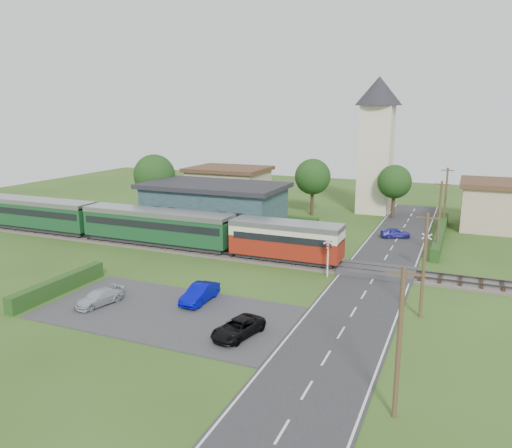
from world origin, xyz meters
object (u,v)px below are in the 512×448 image
at_px(station_building, 214,206).
at_px(church_tower, 377,135).
at_px(car_park_silver, 99,297).
at_px(car_park_dark, 238,328).
at_px(train, 131,223).
at_px(car_on_road, 395,233).
at_px(pedestrian_near, 251,236).
at_px(pedestrian_far, 128,224).
at_px(equipment_hut, 125,218).
at_px(crossing_signal_near, 328,252).
at_px(car_park_blue, 200,293).
at_px(house_west, 229,186).
at_px(crossing_signal_far, 426,246).
at_px(house_east, 500,205).

height_order(station_building, church_tower, church_tower).
bearing_deg(car_park_silver, car_park_dark, 10.76).
relative_size(train, car_on_road, 14.04).
relative_size(car_on_road, pedestrian_near, 1.56).
relative_size(car_on_road, car_park_silver, 0.86).
xyz_separation_m(car_on_road, pedestrian_far, (-27.05, -10.18, 0.73)).
bearing_deg(station_building, equipment_hut, -144.08).
bearing_deg(crossing_signal_near, station_building, 145.19).
xyz_separation_m(car_park_blue, car_park_dark, (4.83, -3.97, -0.10)).
relative_size(equipment_hut, pedestrian_near, 1.29).
xyz_separation_m(church_tower, car_on_road, (4.74, -13.17, -9.65)).
xyz_separation_m(station_building, house_west, (-5.00, 14.01, 0.10)).
height_order(equipment_hut, crossing_signal_near, crossing_signal_near).
bearing_deg(pedestrian_far, church_tower, -32.74).
bearing_deg(church_tower, car_park_dark, -90.80).
relative_size(crossing_signal_far, car_park_blue, 0.86).
height_order(station_building, house_east, house_east).
distance_m(car_park_blue, car_park_silver, 7.00).
bearing_deg(house_west, car_on_road, -22.35).
bearing_deg(car_park_blue, equipment_hut, 140.13).
height_order(church_tower, car_park_blue, church_tower).
bearing_deg(pedestrian_far, car_park_silver, -137.43).
distance_m(car_on_road, car_park_silver, 32.04).
xyz_separation_m(station_building, house_east, (30.00, 13.01, 0.10)).
bearing_deg(crossing_signal_far, car_on_road, 110.29).
bearing_deg(church_tower, pedestrian_far, -133.69).
relative_size(station_building, car_park_dark, 4.21).
distance_m(train, crossing_signal_far, 28.55).
bearing_deg(pedestrian_far, crossing_signal_near, -91.08).
height_order(house_west, house_east, same).
height_order(station_building, train, station_building).
bearing_deg(pedestrian_near, car_on_road, -155.61).
relative_size(station_building, car_on_road, 5.20).
bearing_deg(crossing_signal_near, house_west, 130.11).
distance_m(equipment_hut, house_west, 20.05).
relative_size(crossing_signal_far, car_on_road, 1.07).
relative_size(church_tower, crossing_signal_near, 5.37).
bearing_deg(equipment_hut, crossing_signal_near, -12.94).
xyz_separation_m(house_east, car_park_silver, (-26.62, -36.72, -2.20)).
xyz_separation_m(house_east, car_park_dark, (-15.58, -37.47, -2.19)).
height_order(equipment_hut, car_on_road, equipment_hut).
bearing_deg(house_east, crossing_signal_far, -108.08).
relative_size(house_west, car_park_silver, 3.02).
bearing_deg(car_park_blue, crossing_signal_near, 53.19).
distance_m(crossing_signal_near, crossing_signal_far, 8.65).
bearing_deg(equipment_hut, train, -45.47).
distance_m(house_east, pedestrian_far, 42.06).
xyz_separation_m(train, crossing_signal_near, (21.25, -2.41, -0.04)).
bearing_deg(pedestrian_far, station_building, -38.08).
xyz_separation_m(house_west, car_park_blue, (14.59, -34.50, -2.08)).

